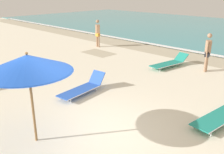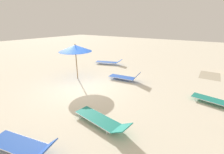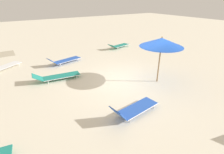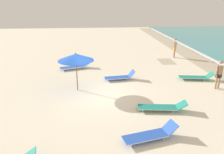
{
  "view_description": "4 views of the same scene",
  "coord_description": "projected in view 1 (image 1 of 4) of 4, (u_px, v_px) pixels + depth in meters",
  "views": [
    {
      "loc": [
        4.41,
        -3.64,
        3.6
      ],
      "look_at": [
        -0.92,
        1.75,
        0.93
      ],
      "focal_mm": 40.0,
      "sensor_mm": 36.0,
      "label": 1
    },
    {
      "loc": [
        5.72,
        5.98,
        3.49
      ],
      "look_at": [
        -0.34,
        1.9,
        0.85
      ],
      "focal_mm": 24.0,
      "sensor_mm": 36.0,
      "label": 2
    },
    {
      "loc": [
        -6.3,
        5.13,
        3.95
      ],
      "look_at": [
        -0.91,
        1.7,
        1.0
      ],
      "focal_mm": 28.0,
      "sensor_mm": 36.0,
      "label": 3
    },
    {
      "loc": [
        11.37,
        -0.11,
        5.15
      ],
      "look_at": [
        -0.3,
        0.89,
        0.92
      ],
      "focal_mm": 35.0,
      "sensor_mm": 36.0,
      "label": 4
    }
  ],
  "objects": [
    {
      "name": "ground_plane",
      "position": [
        91.0,
        137.0,
        6.59
      ],
      "size": [
        60.0,
        60.0,
        0.16
      ],
      "color": "beige"
    },
    {
      "name": "beach_umbrella",
      "position": [
        28.0,
        64.0,
        5.63
      ],
      "size": [
        2.05,
        2.05,
        2.29
      ],
      "color": "olive",
      "rests_on": "ground_plane"
    },
    {
      "name": "sun_lounger_beside_umbrella",
      "position": [
        169.0,
        63.0,
        12.2
      ],
      "size": [
        0.93,
        2.3,
        0.54
      ],
      "rotation": [
        0.0,
        0.0,
        -0.15
      ],
      "color": "#1E8475",
      "rests_on": "ground_plane"
    },
    {
      "name": "sun_lounger_near_water_right",
      "position": [
        83.0,
        88.0,
        9.07
      ],
      "size": [
        0.85,
        2.07,
        0.62
      ],
      "rotation": [
        0.0,
        0.0,
        0.13
      ],
      "color": "blue",
      "rests_on": "ground_plane"
    },
    {
      "name": "sun_lounger_mid_beach_pair_b",
      "position": [
        222.0,
        115.0,
        7.15
      ],
      "size": [
        0.87,
        2.39,
        0.48
      ],
      "rotation": [
        0.0,
        0.0,
        -0.12
      ],
      "color": "#1E8475",
      "rests_on": "ground_plane"
    },
    {
      "name": "beachgoer_wading_adult",
      "position": [
        98.0,
        32.0,
        16.2
      ],
      "size": [
        0.45,
        0.27,
        1.76
      ],
      "rotation": [
        0.0,
        0.0,
        6.16
      ],
      "color": "#A37A5B",
      "rests_on": "ground_plane"
    },
    {
      "name": "beachgoer_shoreline_child",
      "position": [
        208.0,
        50.0,
        11.27
      ],
      "size": [
        0.27,
        0.44,
        1.76
      ],
      "rotation": [
        0.0,
        0.0,
        1.78
      ],
      "color": "#A37A5B",
      "rests_on": "ground_plane"
    }
  ]
}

